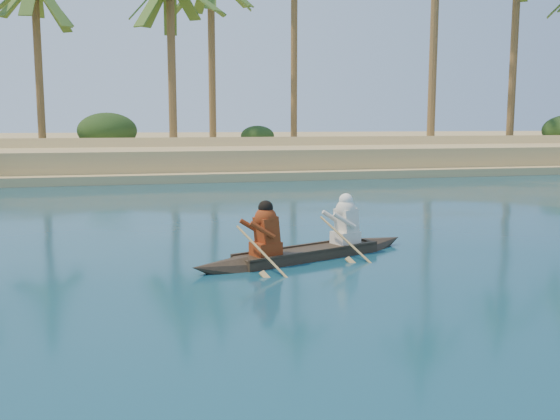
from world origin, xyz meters
name	(u,v)px	position (x,y,z in m)	size (l,w,h in m)	color
sandy_embankment	(108,148)	(0.00, 46.89, 0.53)	(150.00, 51.00, 1.50)	tan
palm_grove	(98,28)	(0.00, 35.00, 8.00)	(110.00, 14.00, 16.00)	#3E6323
shrub_cluster	(100,147)	(0.00, 31.50, 1.20)	(100.00, 6.00, 2.40)	#1F3613
canoe	(307,245)	(4.60, 6.95, 0.26)	(4.79, 2.37, 1.35)	#382A1E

